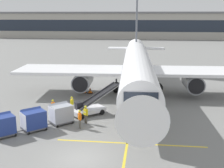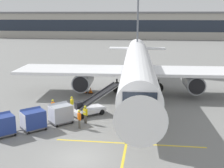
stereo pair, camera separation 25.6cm
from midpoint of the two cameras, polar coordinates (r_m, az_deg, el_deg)
ground_plane at (r=21.88m, az=-6.10°, el=-14.14°), size 600.00×600.00×0.00m
parked_airplane at (r=37.43m, az=5.21°, el=3.23°), size 30.91×40.22×13.57m
belt_loader at (r=30.39m, az=-4.01°, el=-4.34°), size 4.80×4.49×2.97m
baggage_cart_lead at (r=28.31m, az=-9.65°, el=-5.54°), size 2.55×2.54×1.91m
baggage_cart_second at (r=27.27m, az=-14.75°, el=-6.54°), size 2.55×2.54×1.91m
baggage_cart_third at (r=26.76m, az=-20.30°, el=-7.34°), size 2.55×2.54×1.91m
ground_crew_by_loader at (r=26.81m, az=-6.07°, el=-6.51°), size 0.39×0.51×1.74m
ground_crew_by_carts at (r=31.13m, az=-7.52°, el=-3.72°), size 0.29×0.57×1.74m
ground_crew_marshaller at (r=30.39m, az=-11.10°, el=-4.29°), size 0.28×0.57×1.74m
ground_crew_wingwalker at (r=27.94m, az=-4.90°, el=-5.66°), size 0.46×0.43×1.74m
safety_cone_engine_keepout at (r=38.88m, az=-5.18°, el=-1.16°), size 0.68×0.68×0.76m
safety_cone_wingtip at (r=38.65m, az=-3.96°, el=-1.23°), size 0.68×0.68×0.76m
apron_guidance_line_lead_in at (r=37.51m, az=4.71°, el=-2.27°), size 0.20×110.00×0.01m
apron_guidance_line_stop_bar at (r=24.09m, az=3.73°, el=-11.39°), size 12.00×0.20×0.01m
terminal_building at (r=131.05m, az=3.07°, el=11.32°), size 123.04×17.48×11.05m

